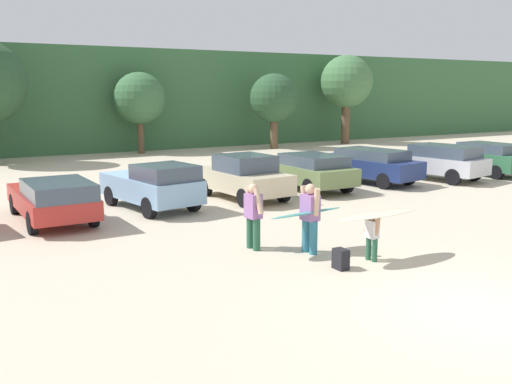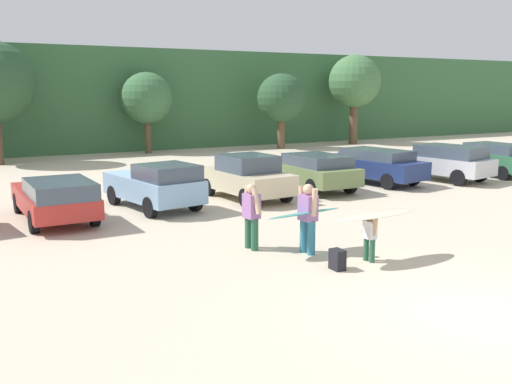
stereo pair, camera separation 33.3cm
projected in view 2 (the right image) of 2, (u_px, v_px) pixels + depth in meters
ground_plane at (478, 315)px, 9.81m from camera, size 120.00×120.00×0.00m
hillside_ridge at (69, 99)px, 39.69m from camera, size 108.00×12.00×6.54m
tree_right at (147, 99)px, 34.81m from camera, size 3.18×3.18×4.98m
tree_left at (281, 99)px, 37.61m from camera, size 3.23×3.23×4.99m
tree_far_left at (355, 82)px, 40.92m from camera, size 3.77×3.77×6.41m
parked_car_red at (55, 197)px, 16.81m from camera, size 1.95×4.67×1.33m
parked_car_sky_blue at (156, 185)px, 18.56m from camera, size 2.41×4.20×1.55m
parked_car_champagne at (246, 177)px, 20.25m from camera, size 2.10×4.06×1.60m
parked_car_olive_green at (311, 170)px, 22.11m from camera, size 1.94×4.42×1.42m
parked_car_navy at (372, 164)px, 23.82m from camera, size 2.53×4.99×1.44m
parked_car_silver at (442, 161)px, 24.54m from camera, size 2.62×4.71×1.54m
parked_car_forest_green at (491, 158)px, 26.00m from camera, size 1.85×4.27×1.48m
person_adult at (308, 214)px, 13.40m from camera, size 0.34×0.67×1.68m
person_child at (370, 234)px, 12.81m from camera, size 0.23×0.49×1.12m
person_companion at (251, 212)px, 13.77m from camera, size 0.33×0.73×1.63m
surfboard_teal at (305, 213)px, 13.41m from camera, size 2.20×0.85×0.22m
surfboard_cream at (376, 215)px, 12.75m from camera, size 2.34×0.77×0.09m
backpack_dropped at (337, 260)px, 12.28m from camera, size 0.24×0.34×0.45m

